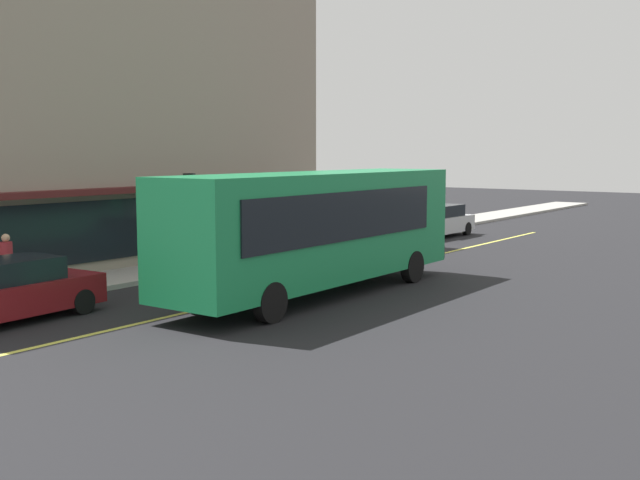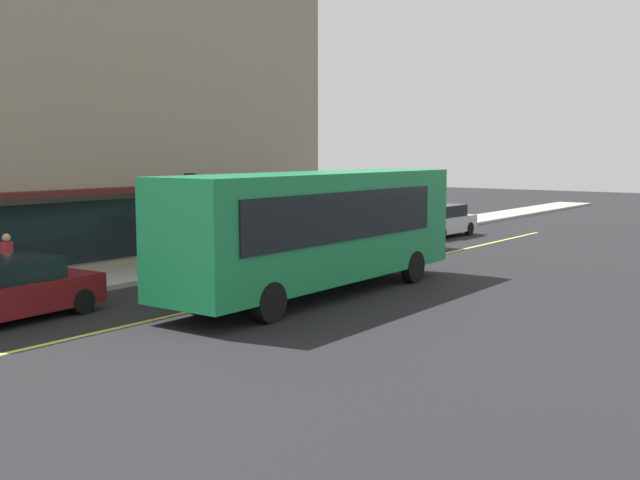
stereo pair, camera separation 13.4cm
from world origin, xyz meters
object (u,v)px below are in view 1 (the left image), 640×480
traffic_light (191,197)px  pedestrian_at_corner (350,217)px  car_maroon (11,291)px  pedestrian_waiting (7,258)px  bus (318,226)px  car_silver (439,221)px  car_teal (280,248)px

traffic_light → pedestrian_at_corner: size_ratio=1.91×
car_maroon → pedestrian_waiting: pedestrian_waiting is taller
bus → car_maroon: bus is taller
bus → car_silver: size_ratio=2.59×
pedestrian_waiting → pedestrian_at_corner: bearing=-0.9°
bus → car_teal: bearing=51.5°
car_silver → bus: bearing=-164.5°
bus → pedestrian_waiting: bearing=130.4°
bus → traffic_light: bearing=80.1°
traffic_light → pedestrian_waiting: (-6.69, 0.36, -1.37)m
pedestrian_at_corner → pedestrian_waiting: 16.54m
traffic_light → car_silver: bearing=-7.2°
traffic_light → car_teal: 3.53m
pedestrian_at_corner → car_silver: bearing=-22.1°
traffic_light → car_silver: size_ratio=0.74×
car_teal → bus: bearing=-128.5°
traffic_light → car_teal: (2.15, -2.15, -1.79)m
traffic_light → pedestrian_waiting: bearing=177.0°
bus → car_teal: 5.35m
traffic_light → pedestrian_at_corner: bearing=0.6°
car_silver → pedestrian_at_corner: size_ratio=2.57×
car_silver → pedestrian_at_corner: bearing=157.9°
car_silver → car_maroon: same height
traffic_light → car_teal: bearing=-44.9°
traffic_light → pedestrian_waiting: size_ratio=1.90×
traffic_light → car_teal: size_ratio=0.73×
car_teal → pedestrian_waiting: pedestrian_waiting is taller
traffic_light → car_maroon: size_ratio=0.73×
car_teal → car_maroon: (-10.32, -0.04, 0.00)m
car_teal → pedestrian_at_corner: 8.03m
traffic_light → pedestrian_waiting: traffic_light is taller
car_maroon → pedestrian_waiting: bearing=59.9°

